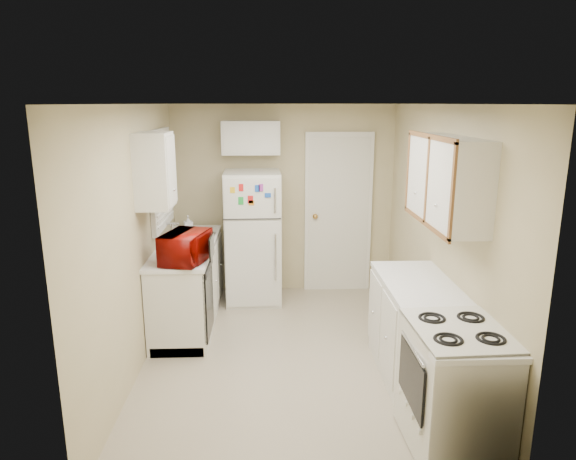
{
  "coord_description": "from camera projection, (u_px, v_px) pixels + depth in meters",
  "views": [
    {
      "loc": [
        -0.2,
        -4.57,
        2.41
      ],
      "look_at": [
        0.0,
        0.5,
        1.15
      ],
      "focal_mm": 32.0,
      "sensor_mm": 36.0,
      "label": 1
    }
  ],
  "objects": [
    {
      "name": "refrigerator",
      "position": [
        253.0,
        237.0,
        6.28
      ],
      "size": [
        0.68,
        0.66,
        1.62
      ],
      "primitive_type": "cube",
      "rotation": [
        0.0,
        0.0,
        0.02
      ],
      "color": "silver",
      "rests_on": "floor"
    },
    {
      "name": "wall_front",
      "position": [
        305.0,
        324.0,
        2.89
      ],
      "size": [
        2.8,
        2.8,
        0.0
      ],
      "primitive_type": "plane",
      "color": "#BEB186",
      "rests_on": "floor"
    },
    {
      "name": "left_counter",
      "position": [
        189.0,
        283.0,
        5.74
      ],
      "size": [
        0.6,
        1.8,
        0.9
      ],
      "primitive_type": "cube",
      "color": "silver",
      "rests_on": "floor"
    },
    {
      "name": "wall_back",
      "position": [
        284.0,
        200.0,
        6.57
      ],
      "size": [
        2.8,
        2.8,
        0.0
      ],
      "primitive_type": "plane",
      "color": "#BEB186",
      "rests_on": "floor"
    },
    {
      "name": "dishwasher",
      "position": [
        208.0,
        299.0,
        5.16
      ],
      "size": [
        0.03,
        0.58,
        0.72
      ],
      "primitive_type": "cube",
      "color": "black",
      "rests_on": "floor"
    },
    {
      "name": "right_counter",
      "position": [
        429.0,
        350.0,
        4.18
      ],
      "size": [
        0.6,
        2.0,
        0.9
      ],
      "primitive_type": "cube",
      "color": "silver",
      "rests_on": "floor"
    },
    {
      "name": "interior_door",
      "position": [
        338.0,
        214.0,
        6.6
      ],
      "size": [
        0.86,
        0.06,
        2.08
      ],
      "primitive_type": "cube",
      "color": "silver",
      "rests_on": "floor"
    },
    {
      "name": "window_blinds",
      "position": [
        162.0,
        179.0,
        5.6
      ],
      "size": [
        0.1,
        0.98,
        1.08
      ],
      "primitive_type": "cube",
      "color": "silver",
      "rests_on": "wall_left"
    },
    {
      "name": "stove",
      "position": [
        455.0,
        388.0,
        3.6
      ],
      "size": [
        0.65,
        0.79,
        0.93
      ],
      "primitive_type": "cube",
      "rotation": [
        0.0,
        0.0,
        0.04
      ],
      "color": "silver",
      "rests_on": "floor"
    },
    {
      "name": "cabinet_over_fridge",
      "position": [
        251.0,
        138.0,
        6.22
      ],
      "size": [
        0.7,
        0.3,
        0.4
      ],
      "primitive_type": "cube",
      "color": "silver",
      "rests_on": "wall_back"
    },
    {
      "name": "wall_left",
      "position": [
        137.0,
        239.0,
        4.68
      ],
      "size": [
        3.8,
        3.8,
        0.0
      ],
      "primitive_type": "plane",
      "color": "#BEB186",
      "rests_on": "floor"
    },
    {
      "name": "sink",
      "position": [
        189.0,
        244.0,
        5.79
      ],
      "size": [
        0.54,
        0.74,
        0.16
      ],
      "primitive_type": "cube",
      "color": "gray",
      "rests_on": "left_counter"
    },
    {
      "name": "upper_cabinet_left",
      "position": [
        155.0,
        171.0,
        4.75
      ],
      "size": [
        0.3,
        0.45,
        0.7
      ],
      "primitive_type": "cube",
      "color": "silver",
      "rests_on": "wall_left"
    },
    {
      "name": "upper_cabinet_right",
      "position": [
        447.0,
        180.0,
        4.15
      ],
      "size": [
        0.3,
        1.2,
        0.7
      ],
      "primitive_type": "cube",
      "color": "silver",
      "rests_on": "wall_right"
    },
    {
      "name": "ceiling",
      "position": [
        290.0,
        104.0,
        4.44
      ],
      "size": [
        3.8,
        3.8,
        0.0
      ],
      "primitive_type": "plane",
      "color": "white",
      "rests_on": "floor"
    },
    {
      "name": "floor",
      "position": [
        290.0,
        356.0,
        5.02
      ],
      "size": [
        3.8,
        3.8,
        0.0
      ],
      "primitive_type": "plane",
      "color": "#BFB198",
      "rests_on": "ground"
    },
    {
      "name": "microwave",
      "position": [
        186.0,
        247.0,
        4.97
      ],
      "size": [
        0.59,
        0.42,
        0.35
      ],
      "primitive_type": "imported",
      "rotation": [
        0.0,
        0.0,
        1.31
      ],
      "color": "#790803",
      "rests_on": "left_counter"
    },
    {
      "name": "wall_right",
      "position": [
        440.0,
        236.0,
        4.78
      ],
      "size": [
        3.8,
        3.8,
        0.0
      ],
      "primitive_type": "plane",
      "color": "#BEB186",
      "rests_on": "floor"
    },
    {
      "name": "soap_bottle",
      "position": [
        188.0,
        225.0,
        6.08
      ],
      "size": [
        0.12,
        0.12,
        0.22
      ],
      "primitive_type": "imported",
      "rotation": [
        0.0,
        0.0,
        0.3
      ],
      "color": "white",
      "rests_on": "left_counter"
    }
  ]
}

